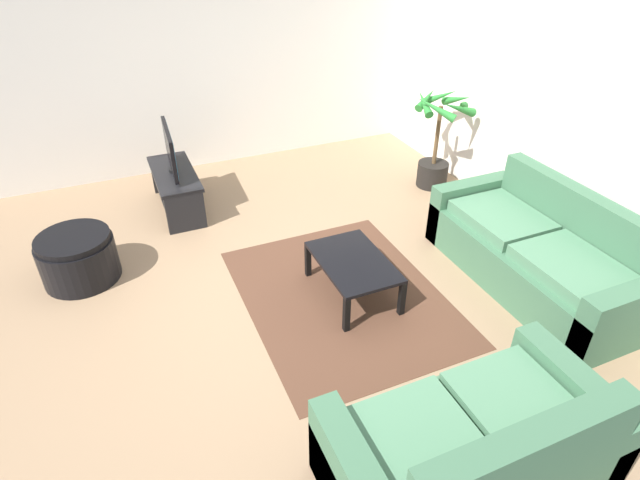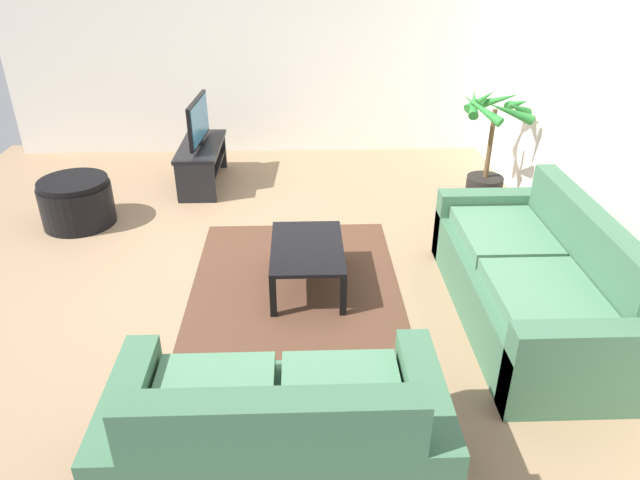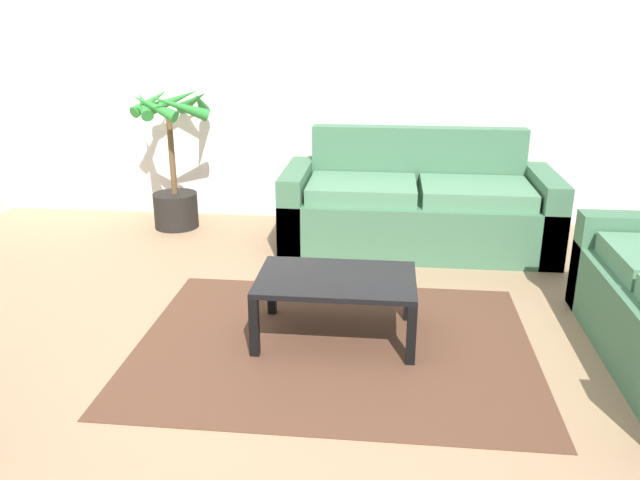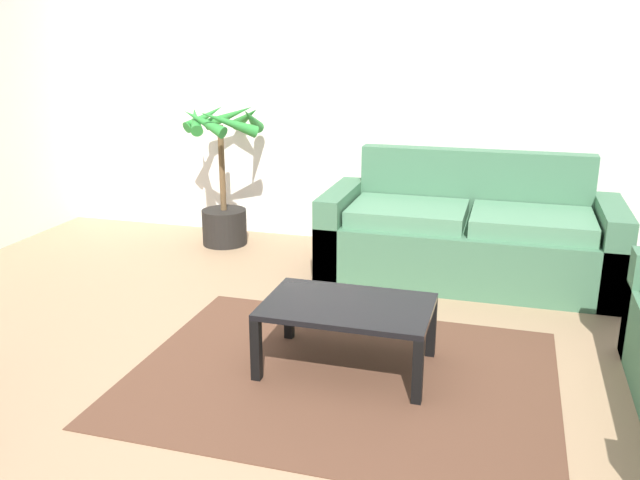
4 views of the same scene
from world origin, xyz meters
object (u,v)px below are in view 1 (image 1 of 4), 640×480
(potted_palm, at_px, (437,145))
(ottoman, at_px, (78,258))
(couch_main, at_px, (537,255))
(tv, at_px, (170,149))
(coffee_table, at_px, (353,265))
(couch_loveseat, at_px, (472,451))
(tv_stand, at_px, (176,185))

(potted_palm, xyz_separation_m, ottoman, (0.31, -4.14, -0.31))
(couch_main, xyz_separation_m, tv, (-2.73, -2.78, 0.44))
(couch_main, height_order, coffee_table, couch_main)
(couch_main, xyz_separation_m, ottoman, (-1.74, -3.87, -0.07))
(potted_palm, bearing_deg, couch_loveseat, -30.88)
(couch_loveseat, height_order, tv_stand, couch_loveseat)
(couch_main, height_order, tv, tv)
(coffee_table, xyz_separation_m, potted_palm, (-1.54, 1.90, 0.22))
(couch_loveseat, height_order, coffee_table, couch_loveseat)
(tv_stand, height_order, ottoman, tv_stand)
(couch_loveseat, bearing_deg, tv_stand, -166.70)
(coffee_table, height_order, ottoman, ottoman)
(tv, xyz_separation_m, coffee_table, (2.22, 1.15, -0.42))
(couch_loveseat, distance_m, ottoman, 3.78)
(couch_main, relative_size, couch_loveseat, 1.25)
(potted_palm, bearing_deg, tv, -102.49)
(coffee_table, relative_size, potted_palm, 0.73)
(tv_stand, distance_m, potted_palm, 3.13)
(tv_stand, xyz_separation_m, coffee_table, (2.22, 1.16, 0.01))
(tv_stand, xyz_separation_m, tv, (0.00, 0.00, 0.43))
(tv_stand, xyz_separation_m, ottoman, (0.99, -1.09, -0.08))
(tv, xyz_separation_m, potted_palm, (0.68, 3.05, -0.20))
(couch_main, bearing_deg, tv_stand, -134.40)
(couch_loveseat, height_order, tv, tv)
(coffee_table, relative_size, ottoman, 1.28)
(tv, bearing_deg, tv_stand, -93.46)
(couch_loveseat, xyz_separation_m, ottoman, (-3.16, -2.07, -0.07))
(tv, bearing_deg, couch_main, 45.57)
(couch_main, relative_size, coffee_table, 2.37)
(tv, distance_m, ottoman, 1.56)
(coffee_table, bearing_deg, tv, -152.52)
(couch_main, height_order, tv_stand, couch_main)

